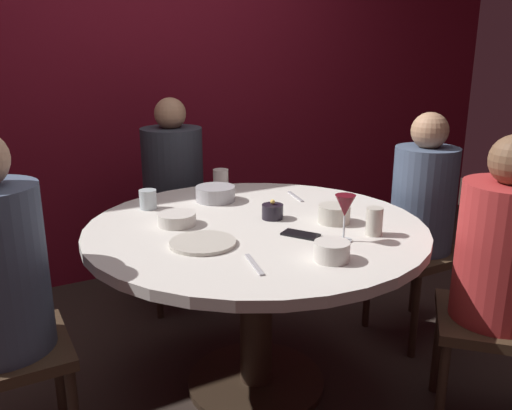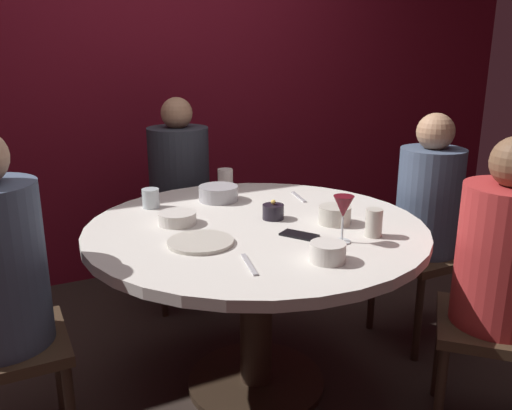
{
  "view_description": "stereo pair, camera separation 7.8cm",
  "coord_description": "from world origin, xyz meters",
  "px_view_note": "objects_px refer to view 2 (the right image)",
  "views": [
    {
      "loc": [
        -0.98,
        -1.78,
        1.43
      ],
      "look_at": [
        0.0,
        0.0,
        0.83
      ],
      "focal_mm": 37.15,
      "sensor_mm": 36.0,
      "label": 1
    },
    {
      "loc": [
        -0.92,
        -1.82,
        1.43
      ],
      "look_at": [
        0.0,
        0.0,
        0.83
      ],
      "focal_mm": 37.15,
      "sensor_mm": 36.0,
      "label": 2
    }
  ],
  "objects_px": {
    "seated_diner_back": "(179,179)",
    "bowl_sauce_side": "(335,215)",
    "candle_holder": "(273,212)",
    "cup_by_left_diner": "(151,198)",
    "seated_diner_front_right": "(503,260)",
    "seated_diner_right": "(429,205)",
    "dinner_plate": "(201,242)",
    "cell_phone": "(299,235)",
    "bowl_salad_center": "(328,252)",
    "bowl_serving_large": "(218,193)",
    "dining_table": "(256,258)",
    "cup_near_candle": "(225,178)",
    "bowl_small_white": "(177,218)",
    "wine_glass": "(343,209)",
    "cup_by_right_diner": "(374,223)"
  },
  "relations": [
    {
      "from": "seated_diner_back",
      "to": "bowl_sauce_side",
      "type": "height_order",
      "value": "seated_diner_back"
    },
    {
      "from": "seated_diner_back",
      "to": "candle_holder",
      "type": "height_order",
      "value": "seated_diner_back"
    },
    {
      "from": "cup_by_left_diner",
      "to": "seated_diner_front_right",
      "type": "bearing_deg",
      "value": -47.92
    },
    {
      "from": "seated_diner_right",
      "to": "dinner_plate",
      "type": "bearing_deg",
      "value": 5.34
    },
    {
      "from": "dinner_plate",
      "to": "bowl_sauce_side",
      "type": "height_order",
      "value": "bowl_sauce_side"
    },
    {
      "from": "seated_diner_back",
      "to": "seated_diner_right",
      "type": "bearing_deg",
      "value": 44.29
    },
    {
      "from": "cell_phone",
      "to": "bowl_salad_center",
      "type": "bearing_deg",
      "value": 48.26
    },
    {
      "from": "candle_holder",
      "to": "bowl_sauce_side",
      "type": "distance_m",
      "value": 0.26
    },
    {
      "from": "seated_diner_right",
      "to": "bowl_serving_large",
      "type": "bearing_deg",
      "value": -22.67
    },
    {
      "from": "seated_diner_right",
      "to": "bowl_salad_center",
      "type": "bearing_deg",
      "value": 27.01
    },
    {
      "from": "dining_table",
      "to": "cup_near_candle",
      "type": "xyz_separation_m",
      "value": [
        0.13,
        0.6,
        0.2
      ]
    },
    {
      "from": "bowl_small_white",
      "to": "cup_near_candle",
      "type": "distance_m",
      "value": 0.62
    },
    {
      "from": "bowl_serving_large",
      "to": "bowl_salad_center",
      "type": "distance_m",
      "value": 0.85
    },
    {
      "from": "seated_diner_front_right",
      "to": "bowl_small_white",
      "type": "relative_size",
      "value": 7.52
    },
    {
      "from": "dining_table",
      "to": "wine_glass",
      "type": "distance_m",
      "value": 0.47
    },
    {
      "from": "seated_diner_front_right",
      "to": "bowl_salad_center",
      "type": "xyz_separation_m",
      "value": [
        -0.62,
        0.2,
        0.07
      ]
    },
    {
      "from": "bowl_sauce_side",
      "to": "seated_diner_back",
      "type": "bearing_deg",
      "value": 104.71
    },
    {
      "from": "seated_diner_right",
      "to": "seated_diner_front_right",
      "type": "bearing_deg",
      "value": 66.72
    },
    {
      "from": "bowl_sauce_side",
      "to": "dinner_plate",
      "type": "bearing_deg",
      "value": 177.65
    },
    {
      "from": "bowl_sauce_side",
      "to": "cup_by_right_diner",
      "type": "bearing_deg",
      "value": -77.63
    },
    {
      "from": "seated_diner_back",
      "to": "cup_near_candle",
      "type": "height_order",
      "value": "seated_diner_back"
    },
    {
      "from": "wine_glass",
      "to": "cup_by_left_diner",
      "type": "bearing_deg",
      "value": 123.79
    },
    {
      "from": "seated_diner_right",
      "to": "cup_near_candle",
      "type": "xyz_separation_m",
      "value": [
        -0.81,
        0.6,
        0.09
      ]
    },
    {
      "from": "bowl_serving_large",
      "to": "bowl_salad_center",
      "type": "height_order",
      "value": "bowl_serving_large"
    },
    {
      "from": "cup_by_right_diner",
      "to": "cell_phone",
      "type": "bearing_deg",
      "value": 153.02
    },
    {
      "from": "bowl_small_white",
      "to": "bowl_sauce_side",
      "type": "distance_m",
      "value": 0.64
    },
    {
      "from": "wine_glass",
      "to": "bowl_sauce_side",
      "type": "distance_m",
      "value": 0.24
    },
    {
      "from": "dining_table",
      "to": "candle_holder",
      "type": "bearing_deg",
      "value": 17.01
    },
    {
      "from": "dinner_plate",
      "to": "cup_near_candle",
      "type": "relative_size",
      "value": 2.56
    },
    {
      "from": "seated_diner_back",
      "to": "bowl_small_white",
      "type": "xyz_separation_m",
      "value": [
        -0.28,
        -0.82,
        0.05
      ]
    },
    {
      "from": "dinner_plate",
      "to": "cup_near_candle",
      "type": "distance_m",
      "value": 0.83
    },
    {
      "from": "wine_glass",
      "to": "bowl_sauce_side",
      "type": "bearing_deg",
      "value": 62.22
    },
    {
      "from": "cup_by_left_diner",
      "to": "dinner_plate",
      "type": "bearing_deg",
      "value": -86.61
    },
    {
      "from": "dining_table",
      "to": "cup_by_left_diner",
      "type": "xyz_separation_m",
      "value": [
        -0.32,
        0.42,
        0.19
      ]
    },
    {
      "from": "bowl_serving_large",
      "to": "bowl_small_white",
      "type": "bearing_deg",
      "value": -138.91
    },
    {
      "from": "dining_table",
      "to": "dinner_plate",
      "type": "bearing_deg",
      "value": -158.09
    },
    {
      "from": "candle_holder",
      "to": "cell_phone",
      "type": "height_order",
      "value": "candle_holder"
    },
    {
      "from": "seated_diner_back",
      "to": "bowl_serving_large",
      "type": "height_order",
      "value": "seated_diner_back"
    },
    {
      "from": "dining_table",
      "to": "cell_phone",
      "type": "relative_size",
      "value": 9.8
    },
    {
      "from": "candle_holder",
      "to": "dinner_plate",
      "type": "xyz_separation_m",
      "value": [
        -0.38,
        -0.14,
        -0.02
      ]
    },
    {
      "from": "seated_diner_right",
      "to": "bowl_salad_center",
      "type": "xyz_separation_m",
      "value": [
        -0.9,
        -0.46,
        0.07
      ]
    },
    {
      "from": "wine_glass",
      "to": "bowl_sauce_side",
      "type": "xyz_separation_m",
      "value": [
        0.1,
        0.19,
        -0.09
      ]
    },
    {
      "from": "seated_diner_front_right",
      "to": "cup_by_right_diner",
      "type": "xyz_separation_m",
      "value": [
        -0.32,
        0.32,
        0.09
      ]
    },
    {
      "from": "wine_glass",
      "to": "cell_phone",
      "type": "bearing_deg",
      "value": 129.69
    },
    {
      "from": "seated_diner_right",
      "to": "cell_phone",
      "type": "xyz_separation_m",
      "value": [
        -0.86,
        -0.2,
        0.05
      ]
    },
    {
      "from": "bowl_small_white",
      "to": "dining_table",
      "type": "bearing_deg",
      "value": -26.83
    },
    {
      "from": "seated_diner_right",
      "to": "bowl_serving_large",
      "type": "relative_size",
      "value": 6.25
    },
    {
      "from": "seated_diner_right",
      "to": "bowl_serving_large",
      "type": "height_order",
      "value": "seated_diner_right"
    },
    {
      "from": "dining_table",
      "to": "cell_phone",
      "type": "height_order",
      "value": "cell_phone"
    },
    {
      "from": "dining_table",
      "to": "seated_diner_back",
      "type": "bearing_deg",
      "value": 90.0
    }
  ]
}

